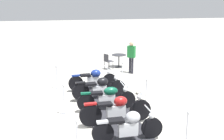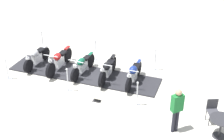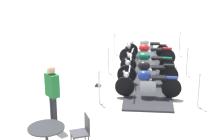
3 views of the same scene
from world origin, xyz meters
The scene contains 17 objects.
ground_plane centered at (0.00, 0.00, 0.00)m, with size 80.00×80.00×0.00m, color beige.
display_platform centered at (0.00, 0.00, 0.03)m, with size 6.96×1.56×0.06m, color #28282D.
motorcycle_chrome centered at (0.23, -2.37, 0.50)m, with size 2.04×0.62×0.90m.
motorcycle_maroon centered at (0.13, -1.18, 0.53)m, with size 2.36×0.69×1.03m.
motorcycle_forest centered at (0.04, 0.00, 0.50)m, with size 2.12×0.74×0.92m.
motorcycle_black centered at (-0.06, 1.19, 0.51)m, with size 2.17×0.79×1.00m.
motorcycle_navy centered at (-0.15, 2.37, 0.53)m, with size 2.14×0.74×0.94m.
stanchion_right_mid centered at (1.51, 0.12, 0.34)m, with size 0.34×0.34×1.10m.
stanchion_right_rear centered at (1.27, 3.07, 0.38)m, with size 0.29×0.29×1.08m.
stanchion_left_rear centered at (-1.74, 2.83, 0.40)m, with size 0.28×0.28×1.09m.
stanchion_left_mid centered at (-1.51, -0.12, 0.38)m, with size 0.31×0.31×1.13m.
stanchion_right_front centered at (1.74, -2.83, 0.30)m, with size 0.36×0.36×1.02m.
stanchion_left_front centered at (-1.27, -3.07, 0.36)m, with size 0.34×0.34×1.14m.
info_placard centered at (1.65, 1.51, 0.06)m, with size 0.25×0.34×0.20m.
cafe_table centered at (1.79, 6.25, 0.56)m, with size 0.82×0.82×0.74m.
cafe_chair_near_table centered at (1.07, 5.86, 0.52)m, with size 0.54×0.54×0.89m.
bystander_person centered at (2.14, 4.79, 1.02)m, with size 0.45×0.43×1.71m.
Camera 3 is at (-0.80, 12.70, 4.25)m, focal length 54.72 mm.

